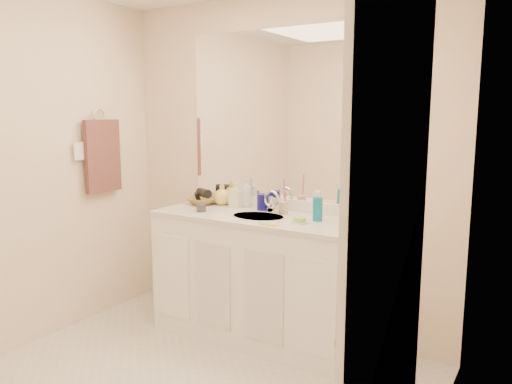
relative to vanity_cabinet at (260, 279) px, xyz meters
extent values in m
cube|color=#FDE4C6|center=(0.00, 0.28, 0.77)|extent=(2.60, 0.02, 2.40)
cube|color=#FDE4C6|center=(-1.30, -1.02, 0.77)|extent=(0.02, 2.60, 2.40)
cube|color=#FDE4C6|center=(1.30, -1.02, 0.77)|extent=(0.02, 2.60, 2.40)
cube|color=white|center=(0.00, 0.00, 0.00)|extent=(1.50, 0.55, 0.85)
cube|color=silver|center=(0.00, 0.00, 0.44)|extent=(1.52, 0.57, 0.03)
cube|color=white|center=(0.00, 0.26, 0.50)|extent=(1.52, 0.03, 0.08)
cylinder|color=beige|center=(0.00, -0.02, 0.44)|extent=(0.37, 0.37, 0.02)
cylinder|color=silver|center=(0.00, 0.16, 0.51)|extent=(0.02, 0.02, 0.11)
cube|color=white|center=(0.00, 0.27, 1.14)|extent=(1.48, 0.01, 1.20)
cylinder|color=navy|center=(-0.08, 0.18, 0.51)|extent=(0.11, 0.11, 0.12)
cylinder|color=#CAB28E|center=(0.12, 0.12, 0.50)|extent=(0.08, 0.08, 0.09)
cylinder|color=#FF4383|center=(0.13, 0.12, 0.60)|extent=(0.02, 0.04, 0.20)
cylinder|color=#0E7AAA|center=(0.41, 0.05, 0.53)|extent=(0.07, 0.07, 0.15)
cube|color=white|center=(0.34, -0.08, 0.46)|extent=(0.11, 0.10, 0.01)
cube|color=#95DD35|center=(0.34, -0.08, 0.48)|extent=(0.07, 0.06, 0.02)
cube|color=yellow|center=(0.20, -0.23, 0.46)|extent=(0.13, 0.03, 0.01)
cylinder|color=#393840|center=(-0.42, -0.10, 0.48)|extent=(0.07, 0.07, 0.05)
imported|color=silver|center=(-0.25, 0.23, 0.56)|extent=(0.09, 0.09, 0.21)
imported|color=#EBE6C0|center=(-0.31, 0.17, 0.55)|extent=(0.08, 0.08, 0.18)
imported|color=#F6DB5F|center=(-0.46, 0.20, 0.54)|extent=(0.14, 0.14, 0.16)
imported|color=olive|center=(-0.60, 0.12, 0.48)|extent=(0.26, 0.26, 0.05)
cylinder|color=black|center=(-0.58, 0.12, 0.54)|extent=(0.15, 0.12, 0.07)
torus|color=silver|center=(-1.27, -0.25, 1.12)|extent=(0.01, 0.11, 0.11)
cube|color=#432524|center=(-1.25, -0.25, 0.82)|extent=(0.04, 0.32, 0.55)
cube|color=white|center=(-1.27, -0.45, 0.88)|extent=(0.01, 0.08, 0.13)
cube|color=white|center=(1.29, -1.32, 0.57)|extent=(0.02, 0.82, 2.00)
camera|label=1|loc=(1.73, -2.87, 1.16)|focal=35.00mm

